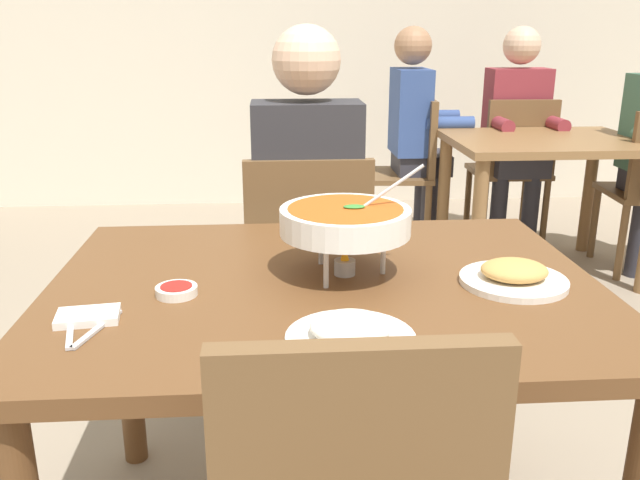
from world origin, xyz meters
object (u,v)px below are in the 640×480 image
dining_table_main (325,322)px  curry_bowl (345,222)px  diner_main (307,197)px  appetizer_plate (514,276)px  patron_bg_right (416,124)px  chair_diner_main (308,265)px  chair_bg_right (409,163)px  sauce_dish (177,290)px  patron_bg_middle (517,124)px  chair_bg_middle (514,163)px  dining_table_far (544,163)px  rice_plate (351,333)px

dining_table_main → curry_bowl: size_ratio=3.75×
diner_main → appetizer_plate: size_ratio=5.46×
dining_table_main → patron_bg_right: size_ratio=0.95×
diner_main → appetizer_plate: diner_main is taller
dining_table_main → chair_diner_main: bearing=90.0°
appetizer_plate → chair_bg_right: bearing=83.5°
dining_table_main → diner_main: 0.80m
sauce_dish → patron_bg_middle: bearing=56.7°
appetizer_plate → chair_bg_middle: chair_bg_middle is taller
patron_bg_middle → chair_bg_middle: bearing=83.6°
chair_diner_main → diner_main: bearing=90.0°
sauce_dish → chair_diner_main: bearing=68.5°
dining_table_main → curry_bowl: curry_bowl is taller
patron_bg_middle → curry_bowl: bearing=-117.9°
sauce_dish → patron_bg_middle: patron_bg_middle is taller
curry_bowl → chair_bg_right: 2.61m
diner_main → sauce_dish: diner_main is taller
sauce_dish → dining_table_main: bearing=10.9°
dining_table_main → diner_main: (0.00, 0.80, 0.10)m
dining_table_main → chair_diner_main: 0.77m
dining_table_far → patron_bg_right: bearing=134.9°
dining_table_main → patron_bg_right: patron_bg_right is taller
dining_table_far → chair_bg_middle: bearing=86.2°
dining_table_main → appetizer_plate: 0.44m
rice_plate → patron_bg_middle: (1.33, 2.82, -0.02)m
patron_bg_right → curry_bowl: bearing=-105.6°
appetizer_plate → chair_bg_middle: bearing=69.9°
curry_bowl → diner_main: bearing=93.8°
appetizer_plate → patron_bg_middle: size_ratio=0.18×
appetizer_plate → patron_bg_right: patron_bg_right is taller
diner_main → rice_plate: size_ratio=5.46×
rice_plate → chair_bg_middle: size_ratio=0.27×
curry_bowl → chair_bg_right: bearing=75.1°
rice_plate → sauce_dish: size_ratio=2.67×
dining_table_main → sauce_dish: size_ratio=13.84×
chair_diner_main → appetizer_plate: (0.42, -0.81, 0.26)m
chair_bg_right → appetizer_plate: bearing=-96.5°
chair_diner_main → curry_bowl: (0.05, -0.72, 0.36)m
appetizer_plate → dining_table_far: bearing=66.1°
dining_table_far → chair_bg_right: chair_bg_right is taller
appetizer_plate → dining_table_far: appetizer_plate is taller
chair_bg_right → dining_table_main: bearing=-105.8°
dining_table_far → patron_bg_middle: 0.54m
diner_main → rice_plate: bearing=-88.8°
dining_table_main → patron_bg_middle: size_ratio=0.95×
rice_plate → chair_bg_right: chair_bg_right is taller
dining_table_main → rice_plate: size_ratio=5.19×
chair_diner_main → chair_bg_middle: bearing=52.1°
dining_table_main → appetizer_plate: size_ratio=5.19×
curry_bowl → rice_plate: 0.37m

